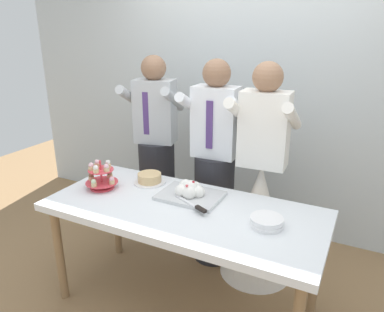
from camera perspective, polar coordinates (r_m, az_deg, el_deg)
The scene contains 10 objects.
ground_plane at distance 2.81m, azimuth -1.25°, elevation -22.14°, with size 8.00×8.00×0.00m, color olive.
rear_wall at distance 3.41m, azimuth 9.76°, elevation 12.12°, with size 5.20×0.10×2.90m, color silver.
dessert_table at distance 2.41m, azimuth -1.38°, elevation -9.54°, with size 1.80×0.80×0.78m.
cupcake_stand at distance 2.68m, azimuth -14.01°, elevation -3.16°, with size 0.23×0.23×0.21m.
main_cake_tray at distance 2.48m, azimuth -0.31°, elevation -5.62°, with size 0.42×0.37×0.13m.
plate_stack at distance 2.19m, azimuth 11.60°, elevation -10.02°, with size 0.20×0.20×0.05m.
round_cake at distance 2.73m, azimuth -6.65°, elevation -3.51°, with size 0.24×0.24×0.07m.
person_groom at distance 2.92m, azimuth 3.52°, elevation -3.15°, with size 0.48×0.50×1.66m.
person_bride at distance 2.84m, azimuth 10.43°, elevation -7.82°, with size 0.56×0.56×1.66m.
person_guest at distance 3.28m, azimuth -5.56°, elevation -0.63°, with size 0.56×0.58×1.66m.
Camera 1 is at (1.00, -1.86, 1.86)m, focal length 34.14 mm.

